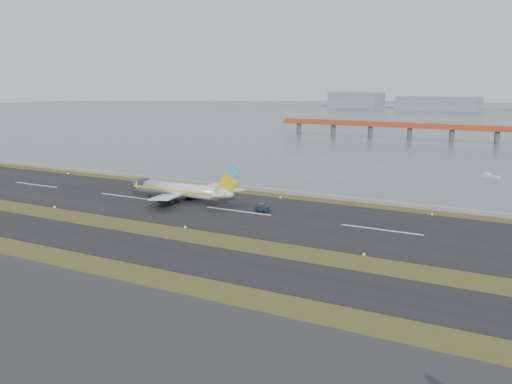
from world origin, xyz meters
TOP-DOWN VIEW (x-y plane):
  - ground at (0.00, 0.00)m, footprint 1000.00×1000.00m
  - taxiway_strip at (0.00, -12.00)m, footprint 1000.00×18.00m
  - runway_strip at (0.00, 30.00)m, footprint 1000.00×45.00m
  - seawall at (0.00, 60.00)m, footprint 1000.00×2.50m
  - red_pier at (20.00, 250.00)m, footprint 260.00×5.00m
  - airliner at (-20.43, 32.46)m, footprint 38.52×32.89m
  - pushback_tug at (5.87, 32.63)m, footprint 3.65×2.42m
  - workboat_near at (43.34, 126.59)m, footprint 7.18×4.57m

SIDE VIEW (x-z plane):
  - ground at x=0.00m, z-range 0.00..0.00m
  - taxiway_strip at x=0.00m, z-range 0.00..0.10m
  - runway_strip at x=0.00m, z-range 0.00..0.10m
  - seawall at x=0.00m, z-range 0.00..1.00m
  - workboat_near at x=43.34m, z-range -0.31..1.36m
  - pushback_tug at x=5.87m, z-range -0.03..2.17m
  - airliner at x=-20.43m, z-range -2.94..9.86m
  - red_pier at x=20.00m, z-range 2.18..12.38m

